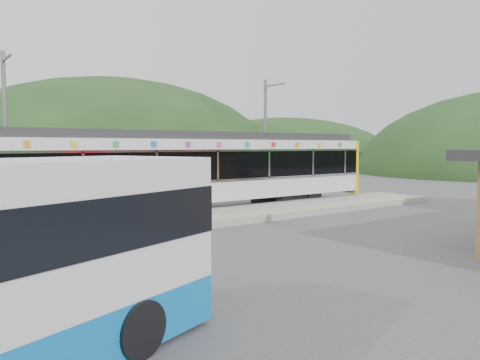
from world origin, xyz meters
TOP-DOWN VIEW (x-y plane):
  - ground at (0.00, 0.00)m, footprint 120.00×120.00m
  - hills at (6.19, 5.29)m, footprint 146.00×149.00m
  - platform at (0.00, 3.30)m, footprint 26.00×3.20m
  - yellow_line at (0.00, 2.00)m, footprint 26.00×0.10m
  - train at (0.36, 6.00)m, footprint 20.44×3.01m
  - catenary_mast_west at (-7.00, 8.56)m, footprint 0.18×1.80m
  - catenary_mast_east at (7.00, 8.56)m, footprint 0.18×1.80m

SIDE VIEW (x-z plane):
  - ground at x=0.00m, z-range 0.00..0.00m
  - hills at x=6.19m, z-range -13.00..13.00m
  - platform at x=0.00m, z-range 0.00..0.30m
  - yellow_line at x=0.00m, z-range 0.30..0.31m
  - train at x=0.36m, z-range 0.19..3.93m
  - catenary_mast_west at x=-7.00m, z-range 0.15..7.15m
  - catenary_mast_east at x=7.00m, z-range 0.15..7.15m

